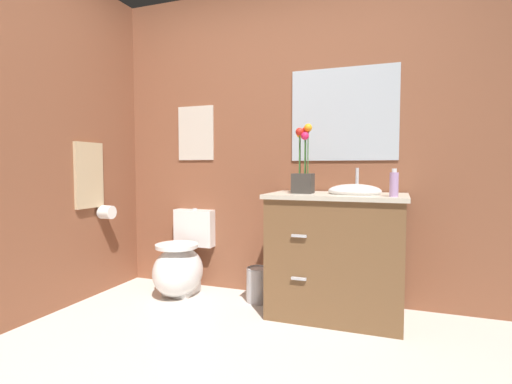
{
  "coord_description": "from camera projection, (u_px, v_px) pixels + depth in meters",
  "views": [
    {
      "loc": [
        0.82,
        -1.43,
        1.04
      ],
      "look_at": [
        -0.16,
        1.23,
        0.87
      ],
      "focal_mm": 27.11,
      "sensor_mm": 36.0,
      "label": 1
    }
  ],
  "objects": [
    {
      "name": "wall_left",
      "position": [
        26.0,
        137.0,
        2.58
      ],
      "size": [
        0.05,
        4.42,
        2.5
      ],
      "primitive_type": "cube",
      "color": "brown",
      "rests_on": "ground_plane"
    },
    {
      "name": "wall_poster",
      "position": [
        196.0,
        133.0,
        3.37
      ],
      "size": [
        0.34,
        0.01,
        0.47
      ],
      "primitive_type": "cube",
      "color": "beige"
    },
    {
      "name": "vanity_cabinet",
      "position": [
        336.0,
        253.0,
        2.71
      ],
      "size": [
        0.94,
        0.56,
        1.04
      ],
      "color": "brown",
      "rests_on": "ground_plane"
    },
    {
      "name": "toilet_paper_roll",
      "position": [
        107.0,
        212.0,
        3.18
      ],
      "size": [
        0.11,
        0.11,
        0.11
      ],
      "primitive_type": "cylinder",
      "rotation": [
        0.0,
        1.57,
        0.0
      ],
      "color": "white"
    },
    {
      "name": "hanging_towel",
      "position": [
        89.0,
        175.0,
        3.06
      ],
      "size": [
        0.03,
        0.28,
        0.52
      ],
      "primitive_type": "cube",
      "color": "tan"
    },
    {
      "name": "wall_back",
      "position": [
        315.0,
        142.0,
        3.04
      ],
      "size": [
        4.66,
        0.05,
        2.5
      ],
      "primitive_type": "cube",
      "color": "brown",
      "rests_on": "ground_plane"
    },
    {
      "name": "wall_mirror",
      "position": [
        344.0,
        114.0,
        2.92
      ],
      "size": [
        0.8,
        0.01,
        0.7
      ],
      "primitive_type": "cube",
      "color": "#B2BCC6"
    },
    {
      "name": "trash_bin",
      "position": [
        258.0,
        284.0,
        3.01
      ],
      "size": [
        0.18,
        0.18,
        0.27
      ],
      "color": "#B7B7BC",
      "rests_on": "ground_plane"
    },
    {
      "name": "toilet",
      "position": [
        181.0,
        265.0,
        3.19
      ],
      "size": [
        0.38,
        0.59,
        0.69
      ],
      "color": "white",
      "rests_on": "ground_plane"
    },
    {
      "name": "soap_bottle",
      "position": [
        394.0,
        184.0,
        2.39
      ],
      "size": [
        0.05,
        0.05,
        0.18
      ],
      "color": "#B28CBF",
      "rests_on": "vanity_cabinet"
    },
    {
      "name": "flower_vase",
      "position": [
        303.0,
        171.0,
        2.73
      ],
      "size": [
        0.14,
        0.14,
        0.49
      ],
      "color": "#38332D",
      "rests_on": "vanity_cabinet"
    }
  ]
}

